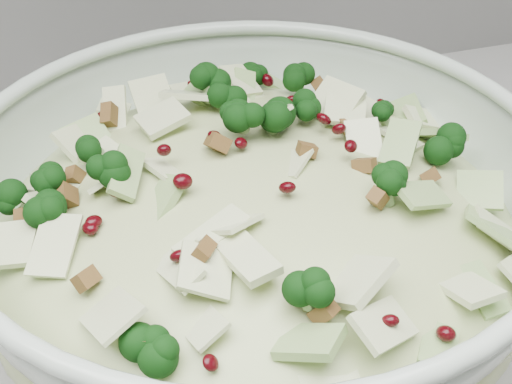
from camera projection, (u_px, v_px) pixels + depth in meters
mixing_bowl at (255, 236)px, 0.51m from camera, size 0.48×0.48×0.16m
salad at (255, 207)px, 0.49m from camera, size 0.42×0.42×0.16m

